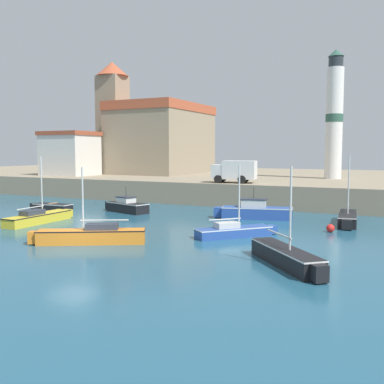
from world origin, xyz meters
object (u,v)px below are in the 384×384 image
(sailboat_black_3, at_px, (287,256))
(harbor_shed_near_wharf, at_px, (70,153))
(motorboat_blue_1, at_px, (255,211))
(mooring_buoy, at_px, (330,228))
(sailboat_black_6, at_px, (348,218))
(sailboat_yellow_5, at_px, (39,217))
(lighthouse, at_px, (334,116))
(truck_on_quay, at_px, (235,171))
(church, at_px, (155,136))
(sailboat_orange_4, at_px, (91,235))
(sailboat_blue_8, at_px, (235,231))
(motorboat_black_0, at_px, (126,206))
(dinghy_black_2, at_px, (52,206))

(sailboat_black_3, bearing_deg, harbor_shed_near_wharf, 144.61)
(motorboat_blue_1, xyz_separation_m, mooring_buoy, (6.44, -3.51, -0.34))
(sailboat_black_6, relative_size, harbor_shed_near_wharf, 0.89)
(motorboat_blue_1, relative_size, sailboat_yellow_5, 0.97)
(sailboat_black_6, bearing_deg, harbor_shed_near_wharf, 163.18)
(lighthouse, xyz_separation_m, truck_on_quay, (-7.61, -11.50, -5.85))
(sailboat_black_6, height_order, church, church)
(church, xyz_separation_m, lighthouse, (24.91, -2.06, 1.71))
(sailboat_orange_4, distance_m, truck_on_quay, 21.49)
(sailboat_orange_4, relative_size, church, 0.39)
(motorboat_blue_1, distance_m, mooring_buoy, 7.35)
(sailboat_orange_4, bearing_deg, sailboat_blue_8, 40.24)
(mooring_buoy, height_order, lighthouse, lighthouse)
(sailboat_blue_8, bearing_deg, motorboat_black_0, 153.05)
(sailboat_yellow_5, distance_m, lighthouse, 34.22)
(harbor_shed_near_wharf, bearing_deg, motorboat_black_0, -35.93)
(motorboat_blue_1, xyz_separation_m, sailboat_orange_4, (-5.47, -13.57, -0.11))
(mooring_buoy, distance_m, church, 38.44)
(dinghy_black_2, bearing_deg, sailboat_black_3, -23.25)
(dinghy_black_2, distance_m, mooring_buoy, 25.16)
(sailboat_black_3, distance_m, harbor_shed_near_wharf, 43.42)
(motorboat_black_0, height_order, sailboat_orange_4, sailboat_orange_4)
(sailboat_orange_4, height_order, lighthouse, lighthouse)
(sailboat_black_3, relative_size, truck_on_quay, 1.09)
(motorboat_black_0, distance_m, sailboat_black_3, 21.33)
(sailboat_blue_8, height_order, truck_on_quay, sailboat_blue_8)
(lighthouse, distance_m, harbor_shed_near_wharf, 33.19)
(sailboat_black_6, relative_size, lighthouse, 0.40)
(motorboat_blue_1, bearing_deg, truck_on_quay, 121.47)
(sailboat_black_6, bearing_deg, sailboat_yellow_5, -154.73)
(motorboat_blue_1, relative_size, harbor_shed_near_wharf, 0.96)
(truck_on_quay, bearing_deg, dinghy_black_2, -142.87)
(motorboat_black_0, height_order, mooring_buoy, motorboat_black_0)
(sailboat_black_3, relative_size, church, 0.32)
(lighthouse, bearing_deg, sailboat_yellow_5, -120.39)
(sailboat_black_6, bearing_deg, mooring_buoy, -97.97)
(church, bearing_deg, motorboat_blue_1, -44.00)
(motorboat_black_0, relative_size, truck_on_quay, 1.07)
(sailboat_blue_8, bearing_deg, harbor_shed_near_wharf, 147.61)
(sailboat_black_6, relative_size, sailboat_blue_8, 1.23)
(sailboat_black_3, bearing_deg, mooring_buoy, 88.04)
(lighthouse, bearing_deg, sailboat_blue_8, -93.39)
(motorboat_black_0, xyz_separation_m, church, (-10.61, 22.64, 7.06))
(harbor_shed_near_wharf, bearing_deg, sailboat_blue_8, -32.39)
(sailboat_blue_8, bearing_deg, motorboat_blue_1, 99.41)
(sailboat_black_3, bearing_deg, lighthouse, 95.58)
(sailboat_yellow_5, relative_size, mooring_buoy, 11.95)
(dinghy_black_2, relative_size, sailboat_orange_4, 0.69)
(motorboat_black_0, bearing_deg, sailboat_orange_4, -64.05)
(motorboat_blue_1, distance_m, sailboat_blue_8, 7.95)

